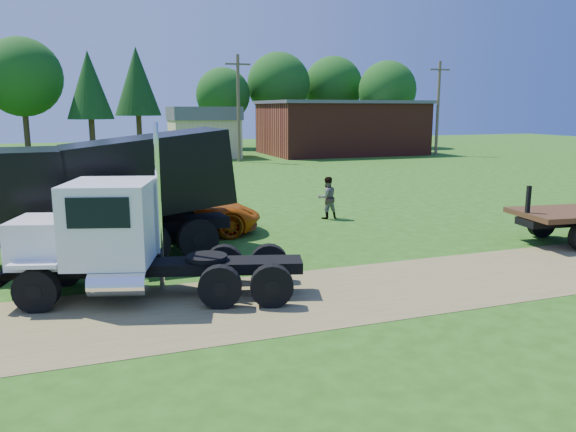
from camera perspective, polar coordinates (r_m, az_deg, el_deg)
name	(u,v)px	position (r m, az deg, el deg)	size (l,w,h in m)	color
ground	(368,290)	(14.59, 8.16, -7.44)	(140.00, 140.00, 0.00)	#245312
dirt_track	(368,290)	(14.59, 8.16, -7.42)	(120.00, 4.20, 0.01)	brown
white_semi_tractor	(116,239)	(14.19, -17.11, -2.28)	(7.15, 4.03, 4.23)	black
black_dump_truck	(92,189)	(17.87, -19.30, 2.58)	(9.20, 3.33, 3.94)	black
orange_pickup	(178,212)	(20.80, -11.11, 0.36)	(2.76, 5.98, 1.66)	#C05509
spectator_b	(327,198)	(23.49, 3.98, 1.86)	(0.86, 0.67, 1.76)	#999999
brick_building	(341,127)	(57.72, 5.39, 8.97)	(15.40, 10.40, 5.30)	maroon
tan_shed	(204,132)	(53.29, -8.52, 8.48)	(6.20, 5.40, 4.70)	tan
utility_poles	(238,106)	(48.84, -5.06, 11.04)	(42.20, 0.28, 9.00)	brown
tree_row	(179,86)	(63.36, -11.05, 12.85)	(54.40, 13.70, 11.40)	#321F14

